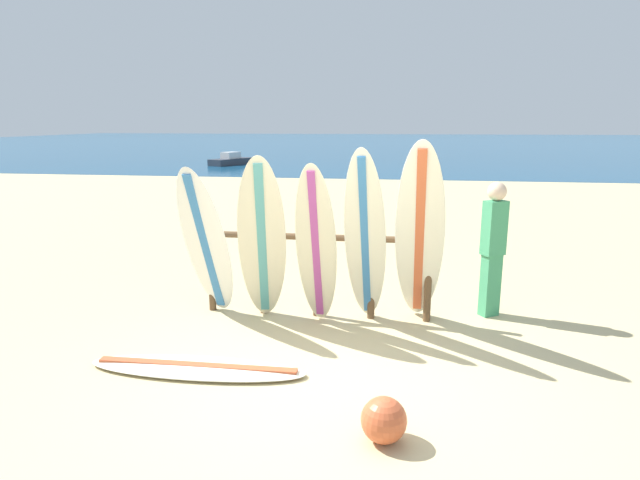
# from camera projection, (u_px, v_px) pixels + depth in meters

# --- Properties ---
(ground_plane) EXTENTS (120.00, 120.00, 0.00)m
(ground_plane) POSITION_uv_depth(u_px,v_px,m) (332.00, 375.00, 5.20)
(ground_plane) COLOR #CCB784
(ocean_water) EXTENTS (120.00, 80.00, 0.01)m
(ocean_water) POSITION_uv_depth(u_px,v_px,m) (395.00, 143.00, 61.17)
(ocean_water) COLOR navy
(ocean_water) RESTS_ON ground
(surfboard_rack) EXTENTS (2.87, 0.09, 1.17)m
(surfboard_rack) POSITION_uv_depth(u_px,v_px,m) (316.00, 262.00, 6.65)
(surfboard_rack) COLOR brown
(surfboard_rack) RESTS_ON ground
(surfboard_leaning_far_left) EXTENTS (0.66, 0.91, 1.96)m
(surfboard_leaning_far_left) POSITION_uv_depth(u_px,v_px,m) (206.00, 244.00, 6.45)
(surfboard_leaning_far_left) COLOR white
(surfboard_leaning_far_left) RESTS_ON ground
(surfboard_leaning_left) EXTENTS (0.70, 0.82, 2.08)m
(surfboard_leaning_left) POSITION_uv_depth(u_px,v_px,m) (262.00, 241.00, 6.31)
(surfboard_leaning_left) COLOR beige
(surfboard_leaning_left) RESTS_ON ground
(surfboard_leaning_center_left) EXTENTS (0.51, 0.68, 2.01)m
(surfboard_leaning_center_left) POSITION_uv_depth(u_px,v_px,m) (316.00, 246.00, 6.19)
(surfboard_leaning_center_left) COLOR beige
(surfboard_leaning_center_left) RESTS_ON ground
(surfboard_leaning_center) EXTENTS (0.54, 1.07, 2.19)m
(surfboard_leaning_center) POSITION_uv_depth(u_px,v_px,m) (365.00, 240.00, 6.11)
(surfboard_leaning_center) COLOR silver
(surfboard_leaning_center) RESTS_ON ground
(surfboard_leaning_center_right) EXTENTS (0.63, 1.12, 2.27)m
(surfboard_leaning_center_right) POSITION_uv_depth(u_px,v_px,m) (420.00, 236.00, 6.14)
(surfboard_leaning_center_right) COLOR white
(surfboard_leaning_center_right) RESTS_ON ground
(surfboard_lying_on_sand) EXTENTS (2.21, 0.56, 0.08)m
(surfboard_lying_on_sand) POSITION_uv_depth(u_px,v_px,m) (197.00, 368.00, 5.28)
(surfboard_lying_on_sand) COLOR silver
(surfboard_lying_on_sand) RESTS_ON ground
(beachgoer_standing) EXTENTS (0.33, 0.29, 1.71)m
(beachgoer_standing) POSITION_uv_depth(u_px,v_px,m) (493.00, 244.00, 6.61)
(beachgoer_standing) COLOR #3F9966
(beachgoer_standing) RESTS_ON ground
(small_boat_offshore) EXTENTS (2.04, 2.87, 0.71)m
(small_boat_offshore) POSITION_uv_depth(u_px,v_px,m) (231.00, 160.00, 30.07)
(small_boat_offshore) COLOR #333842
(small_boat_offshore) RESTS_ON ocean_water
(beach_ball) EXTENTS (0.36, 0.36, 0.36)m
(beach_ball) POSITION_uv_depth(u_px,v_px,m) (384.00, 420.00, 4.09)
(beach_ball) COLOR #CC5933
(beach_ball) RESTS_ON ground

